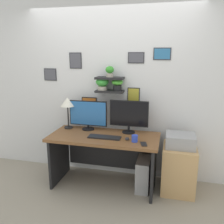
{
  "coord_description": "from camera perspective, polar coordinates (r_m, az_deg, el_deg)",
  "views": [
    {
      "loc": [
        0.86,
        -3.04,
        1.87
      ],
      "look_at": [
        0.1,
        0.05,
        1.08
      ],
      "focal_mm": 38.82,
      "sensor_mm": 36.0,
      "label": 1
    }
  ],
  "objects": [
    {
      "name": "ground_plane",
      "position": [
        3.67,
        -1.78,
        -16.69
      ],
      "size": [
        8.0,
        8.0,
        0.0
      ],
      "primitive_type": "plane",
      "color": "gray"
    },
    {
      "name": "back_wall_assembly",
      "position": [
        3.62,
        -0.1,
        5.75
      ],
      "size": [
        4.4,
        0.24,
        2.7
      ],
      "color": "silver",
      "rests_on": "ground"
    },
    {
      "name": "desk",
      "position": [
        3.48,
        -1.61,
        -8.64
      ],
      "size": [
        1.51,
        0.68,
        0.75
      ],
      "color": "brown",
      "rests_on": "ground"
    },
    {
      "name": "monitor_left",
      "position": [
        3.57,
        -5.67,
        -0.62
      ],
      "size": [
        0.57,
        0.18,
        0.43
      ],
      "color": "black",
      "rests_on": "desk"
    },
    {
      "name": "monitor_right",
      "position": [
        3.42,
        4.01,
        -0.79
      ],
      "size": [
        0.55,
        0.18,
        0.46
      ],
      "color": "black",
      "rests_on": "desk"
    },
    {
      "name": "keyboard",
      "position": [
        3.27,
        -1.78,
        -5.94
      ],
      "size": [
        0.44,
        0.14,
        0.02
      ],
      "primitive_type": "cube",
      "color": "black",
      "rests_on": "desk"
    },
    {
      "name": "computer_mouse",
      "position": [
        3.2,
        3.59,
        -6.29
      ],
      "size": [
        0.06,
        0.09,
        0.03
      ],
      "primitive_type": "ellipsoid",
      "color": "#2D2D33",
      "rests_on": "desk"
    },
    {
      "name": "desk_lamp",
      "position": [
        3.64,
        -10.43,
        1.96
      ],
      "size": [
        0.21,
        0.21,
        0.47
      ],
      "color": "black",
      "rests_on": "desk"
    },
    {
      "name": "cell_phone",
      "position": [
        3.07,
        7.49,
        -7.49
      ],
      "size": [
        0.1,
        0.15,
        0.01
      ],
      "primitive_type": "cube",
      "rotation": [
        0.0,
        0.0,
        0.25
      ],
      "color": "black",
      "rests_on": "desk"
    },
    {
      "name": "coffee_mug",
      "position": [
        3.13,
        5.37,
        -6.22
      ],
      "size": [
        0.08,
        0.08,
        0.09
      ],
      "primitive_type": "cylinder",
      "color": "blue",
      "rests_on": "desk"
    },
    {
      "name": "drawer_cabinet",
      "position": [
        3.52,
        15.38,
        -12.73
      ],
      "size": [
        0.44,
        0.5,
        0.64
      ],
      "primitive_type": "cube",
      "color": "tan",
      "rests_on": "ground"
    },
    {
      "name": "printer",
      "position": [
        3.36,
        15.83,
        -6.5
      ],
      "size": [
        0.38,
        0.34,
        0.17
      ],
      "primitive_type": "cube",
      "color": "#9E9EA3",
      "rests_on": "drawer_cabinet"
    },
    {
      "name": "computer_tower_right",
      "position": [
        3.51,
        7.39,
        -14.24
      ],
      "size": [
        0.18,
        0.4,
        0.44
      ],
      "primitive_type": "cube",
      "color": "#99999E",
      "rests_on": "ground"
    }
  ]
}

